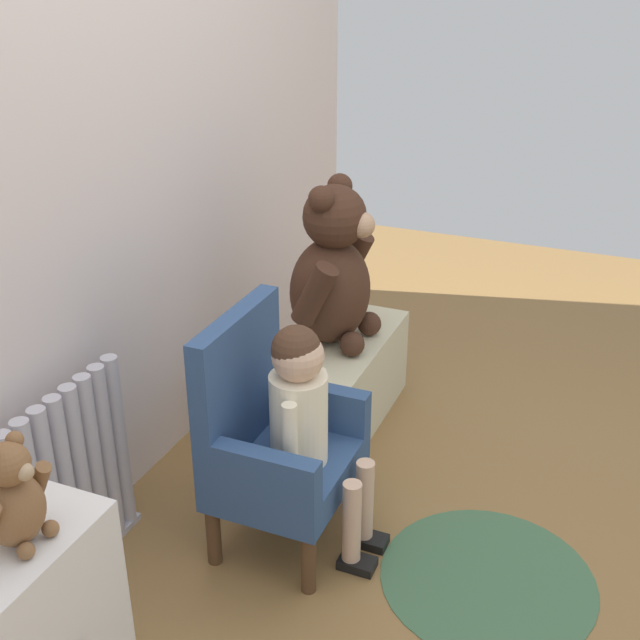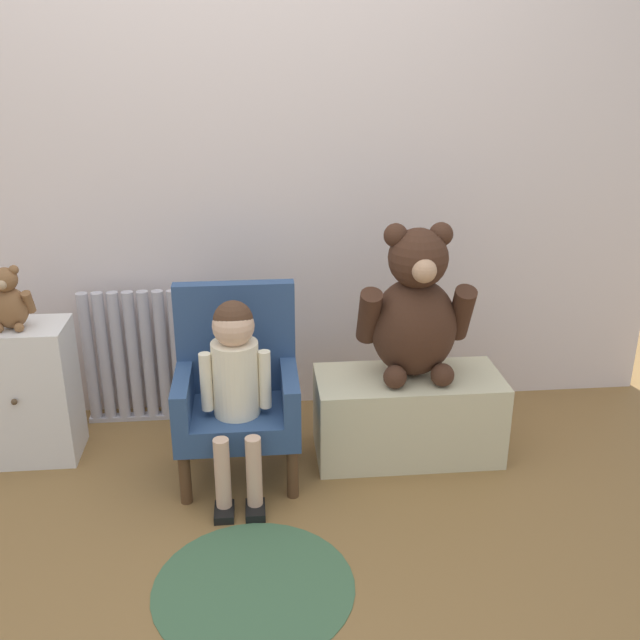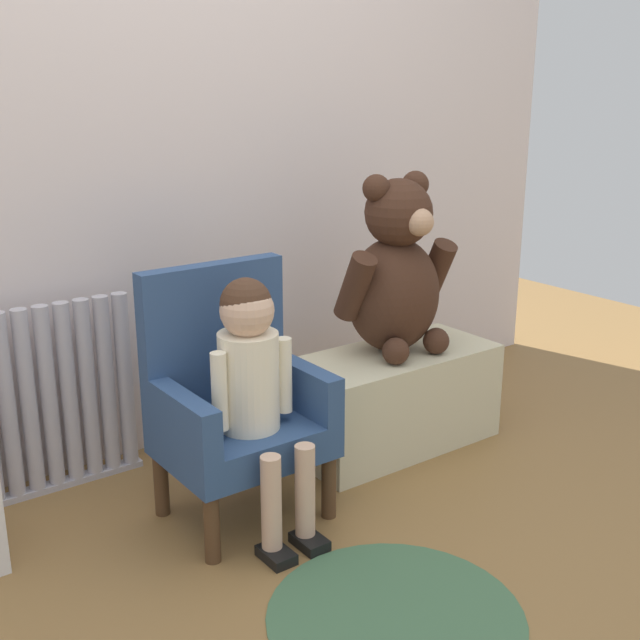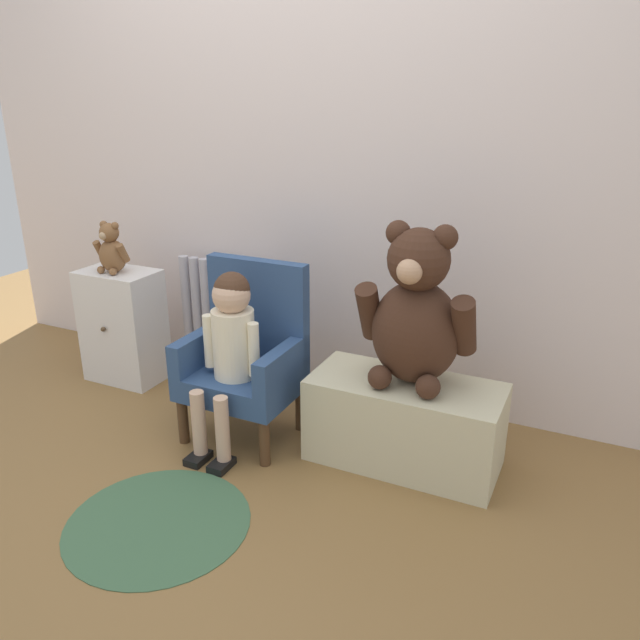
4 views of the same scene
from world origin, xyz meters
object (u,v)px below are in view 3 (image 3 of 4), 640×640
at_px(radiator, 49,400).
at_px(floor_rug, 396,615).
at_px(child_figure, 253,370).
at_px(large_teddy_bear, 396,275).
at_px(child_armchair, 233,400).
at_px(low_bench, 394,399).

height_order(radiator, floor_rug, radiator).
height_order(child_figure, large_teddy_bear, large_teddy_bear).
relative_size(child_armchair, large_teddy_bear, 1.21).
relative_size(child_armchair, floor_rug, 1.17).
bearing_deg(radiator, low_bench, -20.09).
bearing_deg(radiator, floor_rug, -68.57).
bearing_deg(floor_rug, child_figure, 94.70).
bearing_deg(child_figure, large_teddy_bear, 15.92).
height_order(child_armchair, large_teddy_bear, large_teddy_bear).
distance_m(radiator, floor_rug, 1.24).
xyz_separation_m(child_armchair, low_bench, (0.67, 0.06, -0.18)).
bearing_deg(child_armchair, child_figure, -90.00).
bearing_deg(floor_rug, radiator, 111.43).
distance_m(low_bench, floor_rug, 0.98).
height_order(large_teddy_bear, floor_rug, large_teddy_bear).
bearing_deg(large_teddy_bear, low_bench, -120.63).
bearing_deg(low_bench, radiator, 159.91).
xyz_separation_m(radiator, low_bench, (1.07, -0.39, -0.13)).
relative_size(child_figure, low_bench, 1.00).
distance_m(child_figure, floor_rug, 0.73).
xyz_separation_m(radiator, child_armchair, (0.39, -0.45, 0.05)).
xyz_separation_m(child_figure, low_bench, (0.67, 0.17, -0.31)).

